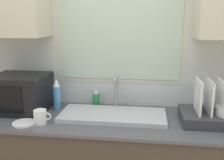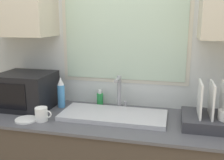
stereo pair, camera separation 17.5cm
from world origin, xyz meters
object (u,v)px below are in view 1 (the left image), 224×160
object	(u,v)px
faucet	(116,90)
spray_bottle	(57,94)
soap_bottle	(96,99)
microwave	(20,93)
dish_rack	(209,113)
mug_near_sink	(41,117)

from	to	relation	value
faucet	spray_bottle	xyz separation A→B (m)	(-0.45, -0.06, -0.03)
soap_bottle	microwave	bearing A→B (deg)	-162.55
faucet	microwave	bearing A→B (deg)	-170.08
faucet	microwave	xyz separation A→B (m)	(-0.71, -0.12, -0.01)
faucet	dish_rack	distance (m)	0.68
spray_bottle	faucet	bearing A→B (deg)	7.16
soap_bottle	mug_near_sink	world-z (taller)	soap_bottle
faucet	spray_bottle	distance (m)	0.46
faucet	spray_bottle	world-z (taller)	faucet
dish_rack	mug_near_sink	distance (m)	1.12
faucet	dish_rack	bearing A→B (deg)	-16.24
faucet	spray_bottle	size ratio (longest dim) A/B	1.07
spray_bottle	soap_bottle	size ratio (longest dim) A/B	1.84
mug_near_sink	microwave	bearing A→B (deg)	136.85
microwave	soap_bottle	xyz separation A→B (m)	(0.54, 0.17, -0.08)
dish_rack	spray_bottle	distance (m)	1.11
dish_rack	faucet	bearing A→B (deg)	163.76
dish_rack	mug_near_sink	world-z (taller)	dish_rack
microwave	dish_rack	bearing A→B (deg)	-2.68
soap_bottle	dish_rack	bearing A→B (deg)	-16.10
faucet	soap_bottle	distance (m)	0.20
microwave	mug_near_sink	size ratio (longest dim) A/B	3.38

